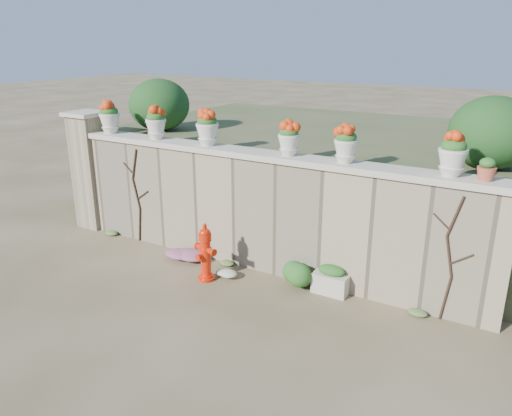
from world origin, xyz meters
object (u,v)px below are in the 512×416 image
Objects in this scene: terracotta_pot at (486,170)px; urn_pot_0 at (110,117)px; fire_hydrant at (205,252)px; planter_box at (331,280)px.

urn_pot_0 is at bearing 180.00° from terracotta_pot.
planter_box is at bearing 30.88° from fire_hydrant.
urn_pot_0 is (-4.97, 0.28, 2.19)m from planter_box.
terracotta_pot is at bearing 0.00° from urn_pot_0.
fire_hydrant reaches higher than planter_box.
fire_hydrant is at bearing -162.05° from planter_box.
fire_hydrant is 1.59× the size of urn_pot_0.
planter_box is 5.44m from urn_pot_0.
urn_pot_0 is 2.12× the size of terracotta_pot.
fire_hydrant is 3.38× the size of terracotta_pot.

